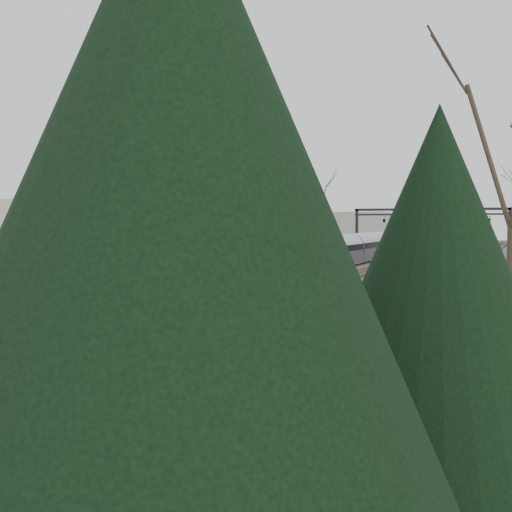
% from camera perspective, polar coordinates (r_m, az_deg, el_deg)
% --- Properties ---
extents(track_bed, '(24.00, 160.00, 0.22)m').
position_cam_1_polar(track_bed, '(62.16, 11.10, -0.77)').
color(track_bed, '#474442').
rests_on(track_bed, ground).
extents(platform, '(3.50, 69.00, 1.00)m').
position_cam_1_polar(platform, '(48.81, -4.19, -1.23)').
color(platform, '#9E9B93').
rests_on(platform, ground).
extents(canopy, '(4.10, 50.00, 3.11)m').
position_cam_1_polar(canopy, '(44.73, -6.90, 2.76)').
color(canopy, slate).
rests_on(canopy, platform).
extents(dome_building, '(10.00, 8.00, 10.30)m').
position_cam_1_polar(dome_building, '(56.10, -15.50, 2.51)').
color(dome_building, beige).
rests_on(dome_building, ground).
extents(signal_gantry, '(21.00, 0.59, 6.08)m').
position_cam_1_polar(signal_gantry, '(91.54, 15.21, 3.41)').
color(signal_gantry, black).
rests_on(signal_gantry, ground).
extents(evergreen_clump, '(5.90, 7.10, 6.50)m').
position_cam_1_polar(evergreen_clump, '(4.77, 2.25, -7.18)').
color(evergreen_clump, '#2D231C').
rests_on(evergreen_clump, ground).
extents(tree_west_far, '(5.50, 5.50, 11.33)m').
position_cam_1_polar(tree_west_far, '(61.83, -6.22, 6.62)').
color(tree_west_far, '#2D231C').
rests_on(tree_west_far, ground).
extents(train_near, '(2.62, 75.21, 3.05)m').
position_cam_1_polar(train_near, '(54.38, 6.28, 0.22)').
color(train_near, '#9FA2A9').
rests_on(train_near, ground).
extents(train_far, '(2.62, 75.21, 3.05)m').
position_cam_1_polar(train_far, '(100.01, 18.32, 1.36)').
color(train_far, '#9FA2A9').
rests_on(train_far, ground).
extents(signal_post, '(0.35, 0.45, 4.10)m').
position_cam_1_polar(signal_post, '(20.80, -20.23, -1.00)').
color(signal_post, black).
rests_on(signal_post, ground).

